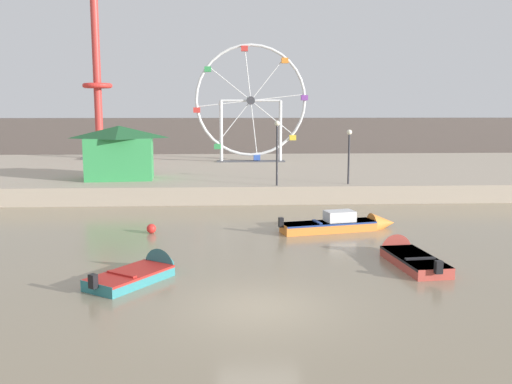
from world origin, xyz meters
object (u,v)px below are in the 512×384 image
at_px(ferris_wheel_white_frame, 251,103).
at_px(drop_tower_red_tower, 97,86).
at_px(carnival_booth_green_kiosk, 120,151).
at_px(motorboat_teal_painted, 146,271).
at_px(promenade_lamp_far, 349,148).
at_px(mooring_buoy_orange, 151,229).
at_px(promenade_lamp_near, 277,143).
at_px(motorboat_orange_hull, 346,224).
at_px(motorboat_faded_red, 405,255).

xyz_separation_m(ferris_wheel_white_frame, drop_tower_red_tower, (-13.71, 3.77, 1.56)).
relative_size(ferris_wheel_white_frame, carnival_booth_green_kiosk, 2.03).
height_order(motorboat_teal_painted, promenade_lamp_far, promenade_lamp_far).
bearing_deg(carnival_booth_green_kiosk, mooring_buoy_orange, -78.13).
xyz_separation_m(drop_tower_red_tower, mooring_buoy_orange, (8.18, -26.52, -7.44)).
relative_size(carnival_booth_green_kiosk, promenade_lamp_near, 1.26).
height_order(motorboat_teal_painted, mooring_buoy_orange, motorboat_teal_painted).
bearing_deg(motorboat_teal_painted, motorboat_orange_hull, -15.28).
height_order(motorboat_faded_red, motorboat_teal_painted, motorboat_teal_painted).
relative_size(promenade_lamp_near, mooring_buoy_orange, 8.83).
bearing_deg(carnival_booth_green_kiosk, ferris_wheel_white_frame, 46.21).
height_order(motorboat_faded_red, drop_tower_red_tower, drop_tower_red_tower).
bearing_deg(mooring_buoy_orange, motorboat_orange_hull, 1.07).
distance_m(motorboat_orange_hull, promenade_lamp_far, 8.86).
height_order(motorboat_orange_hull, promenade_lamp_far, promenade_lamp_far).
relative_size(promenade_lamp_far, mooring_buoy_orange, 7.56).
bearing_deg(motorboat_teal_painted, ferris_wheel_white_frame, 25.78).
height_order(motorboat_faded_red, mooring_buoy_orange, motorboat_faded_red).
bearing_deg(motorboat_teal_painted, promenade_lamp_near, 13.45).
xyz_separation_m(carnival_booth_green_kiosk, promenade_lamp_far, (14.44, -3.10, 0.41)).
xyz_separation_m(ferris_wheel_white_frame, mooring_buoy_orange, (-5.53, -22.74, -5.88)).
relative_size(motorboat_orange_hull, promenade_lamp_near, 1.51).
bearing_deg(motorboat_faded_red, motorboat_teal_painted, 93.70).
distance_m(ferris_wheel_white_frame, promenade_lamp_far, 15.68).
relative_size(ferris_wheel_white_frame, drop_tower_red_tower, 0.64).
relative_size(motorboat_teal_painted, promenade_lamp_near, 0.98).
height_order(ferris_wheel_white_frame, mooring_buoy_orange, ferris_wheel_white_frame).
xyz_separation_m(motorboat_teal_painted, ferris_wheel_white_frame, (4.79, 29.52, 5.90)).
bearing_deg(motorboat_faded_red, promenade_lamp_near, 10.06).
relative_size(motorboat_teal_painted, mooring_buoy_orange, 8.65).
bearing_deg(promenade_lamp_far, motorboat_faded_red, -92.92).
distance_m(promenade_lamp_far, mooring_buoy_orange, 14.07).
xyz_separation_m(motorboat_teal_painted, promenade_lamp_far, (10.20, 15.07, 3.11)).
height_order(promenade_lamp_near, mooring_buoy_orange, promenade_lamp_near).
bearing_deg(drop_tower_red_tower, motorboat_teal_painted, -75.01).
distance_m(motorboat_teal_painted, drop_tower_red_tower, 35.26).
xyz_separation_m(carnival_booth_green_kiosk, promenade_lamp_near, (10.00, -3.61, 0.73)).
relative_size(ferris_wheel_white_frame, promenade_lamp_far, 3.00).
relative_size(drop_tower_red_tower, promenade_lamp_far, 4.66).
bearing_deg(promenade_lamp_near, motorboat_teal_painted, -111.55).
bearing_deg(promenade_lamp_near, drop_tower_red_tower, 128.06).
height_order(motorboat_orange_hull, drop_tower_red_tower, drop_tower_red_tower).
xyz_separation_m(motorboat_faded_red, promenade_lamp_far, (0.68, 13.41, 3.10)).
xyz_separation_m(motorboat_orange_hull, mooring_buoy_orange, (-9.10, -0.17, -0.09)).
bearing_deg(promenade_lamp_far, ferris_wheel_white_frame, 110.50).
relative_size(motorboat_teal_painted, promenade_lamp_far, 1.14).
bearing_deg(motorboat_orange_hull, promenade_lamp_far, 64.42).
distance_m(motorboat_faded_red, ferris_wheel_white_frame, 28.87).
height_order(motorboat_teal_painted, promenade_lamp_near, promenade_lamp_near).
relative_size(carnival_booth_green_kiosk, promenade_lamp_far, 1.48).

